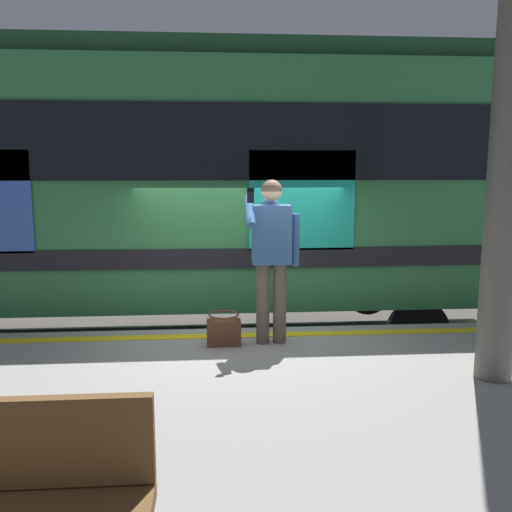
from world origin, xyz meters
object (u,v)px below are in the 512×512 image
handbag (224,331)px  station_column (509,142)px  passenger (272,248)px  train_carriage (155,177)px

handbag → station_column: station_column is taller
passenger → train_carriage: bearing=-59.6°
train_carriage → handbag: train_carriage is taller
handbag → station_column: size_ratio=0.09×
train_carriage → station_column: size_ratio=2.63×
passenger → station_column: bearing=148.5°
train_carriage → station_column: (-3.31, 3.60, 0.36)m
train_carriage → passenger: size_ratio=6.29×
handbag → station_column: (-2.38, 1.10, 1.91)m
handbag → station_column: bearing=155.3°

